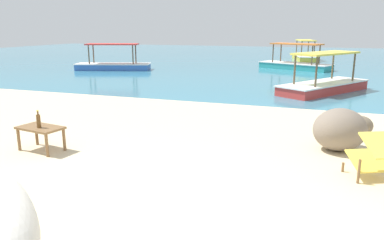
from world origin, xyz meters
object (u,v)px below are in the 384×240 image
boat_red (324,84)px  bottle (39,121)px  boat_blue (113,64)px  boat_yellow (305,56)px  low_bench_table (41,131)px  boat_teal (295,64)px  deck_chair_far (377,154)px

boat_red → bottle: bearing=3.1°
boat_blue → boat_yellow: 12.66m
boat_red → boat_yellow: size_ratio=0.97×
low_bench_table → bottle: 0.19m
bottle → boat_teal: bearing=78.5°
boat_teal → boat_red: bearing=126.4°
boat_red → boat_yellow: bearing=-142.3°
low_bench_table → boat_blue: 12.80m
boat_teal → boat_blue: size_ratio=0.99×
low_bench_table → boat_red: size_ratio=0.22×
deck_chair_far → boat_blue: boat_blue is taller
boat_yellow → bottle: bearing=-20.7°
boat_red → low_bench_table: bearing=2.8°
deck_chair_far → boat_blue: (-10.69, 11.13, -0.13)m
bottle → boat_yellow: bearing=81.3°
low_bench_table → boat_blue: (-5.52, 11.55, -0.10)m
deck_chair_far → boat_yellow: size_ratio=0.24×
low_bench_table → bottle: size_ratio=2.77×
deck_chair_far → boat_yellow: bearing=-19.5°
boat_blue → boat_teal: bearing=3.7°
boat_blue → low_bench_table: bearing=-81.7°
boat_teal → boat_yellow: same height
bottle → boat_blue: size_ratio=0.08×
low_bench_table → boat_red: 9.14m
bottle → boat_teal: (3.02, 14.89, -0.28)m
boat_yellow → boat_red: bearing=-6.4°
deck_chair_far → boat_yellow: 20.40m
low_bench_table → boat_blue: size_ratio=0.21×
bottle → boat_yellow: 21.03m
boat_blue → boat_yellow: bearing=29.2°
boat_red → boat_yellow: same height
boat_teal → boat_blue: bearing=45.7°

